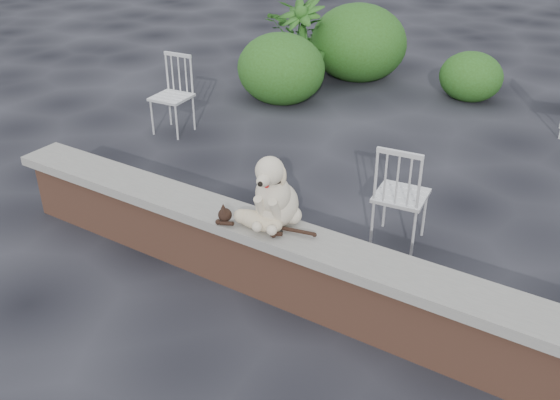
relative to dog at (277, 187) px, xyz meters
The scene contains 10 objects.
ground 1.02m from the dog, ahead, with size 60.00×60.00×0.00m, color black.
brick_wall 0.81m from the dog, ahead, with size 6.00×0.30×0.50m, color brown.
capstone 0.61m from the dog, ahead, with size 6.20×0.40×0.08m, color slate.
dog is the anchor object (origin of this frame).
cat 0.28m from the dog, 118.07° to the right, with size 0.89×0.21×0.15m, color tan, non-canonical shape.
chair_c 1.30m from the dog, 64.46° to the left, with size 0.56×0.56×0.94m, color silver, non-canonical shape.
chair_a 3.42m from the dog, 144.67° to the left, with size 0.56×0.56×0.94m, color silver, non-canonical shape.
potted_plant_a 5.62m from the dog, 118.91° to the left, with size 1.03×0.89×1.15m, color #274F16.
potted_plant_b 4.94m from the dog, 118.68° to the left, with size 0.71×0.71×1.27m, color #274F16.
shrubbery 5.04m from the dog, 110.90° to the left, with size 3.27×2.76×1.17m.
Camera 1 is at (1.59, -3.18, 2.92)m, focal length 39.11 mm.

